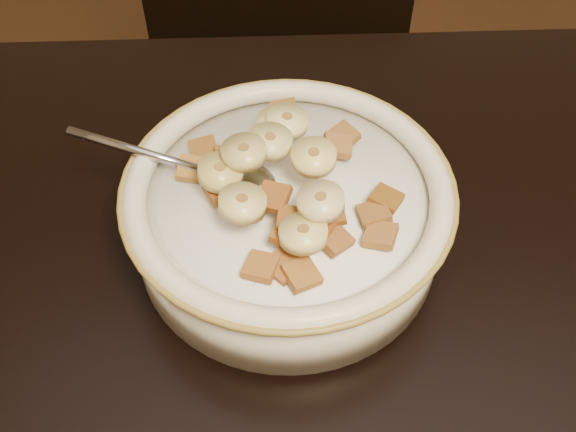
{
  "coord_description": "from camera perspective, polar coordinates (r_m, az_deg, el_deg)",
  "views": [
    {
      "loc": [
        -0.19,
        -0.12,
        1.14
      ],
      "look_at": [
        -0.18,
        0.18,
        0.78
      ],
      "focal_mm": 40.0,
      "sensor_mm": 36.0,
      "label": 1
    }
  ],
  "objects": [
    {
      "name": "chair",
      "position": [
        0.96,
        -0.7,
        1.53
      ],
      "size": [
        0.43,
        0.43,
        0.85
      ],
      "primitive_type": "cube",
      "rotation": [
        0.0,
        0.0,
        -0.17
      ],
      "color": "black",
      "rests_on": "floor"
    },
    {
      "name": "cereal_bowl",
      "position": [
        0.47,
        0.0,
        -0.24
      ],
      "size": [
        0.22,
        0.22,
        0.05
      ],
      "primitive_type": "cylinder",
      "color": "silver",
      "rests_on": "table"
    },
    {
      "name": "milk",
      "position": [
        0.45,
        0.0,
        1.94
      ],
      "size": [
        0.19,
        0.19,
        0.0
      ],
      "primitive_type": "cylinder",
      "color": "white",
      "rests_on": "cereal_bowl"
    },
    {
      "name": "spoon",
      "position": [
        0.46,
        -4.38,
        3.14
      ],
      "size": [
        0.06,
        0.05,
        0.01
      ],
      "primitive_type": "ellipsoid",
      "rotation": [
        0.0,
        0.0,
        4.43
      ],
      "color": "#9EA3B1",
      "rests_on": "cereal_bowl"
    },
    {
      "name": "cereal_square_0",
      "position": [
        0.44,
        7.63,
        0.2
      ],
      "size": [
        0.02,
        0.02,
        0.01
      ],
      "primitive_type": "cube",
      "rotation": [
        -0.13,
        -0.15,
        0.2
      ],
      "color": "brown",
      "rests_on": "milk"
    },
    {
      "name": "cereal_square_1",
      "position": [
        0.42,
        8.22,
        -1.69
      ],
      "size": [
        0.03,
        0.03,
        0.01
      ],
      "primitive_type": "cube",
      "rotation": [
        -0.2,
        0.03,
        1.2
      ],
      "color": "brown",
      "rests_on": "milk"
    },
    {
      "name": "cereal_square_2",
      "position": [
        0.47,
        4.46,
        6.28
      ],
      "size": [
        0.02,
        0.02,
        0.01
      ],
      "primitive_type": "cube",
      "rotation": [
        0.22,
        -0.05,
        1.48
      ],
      "color": "brown",
      "rests_on": "milk"
    },
    {
      "name": "cereal_square_3",
      "position": [
        0.46,
        -8.55,
        4.18
      ],
      "size": [
        0.02,
        0.02,
        0.01
      ],
      "primitive_type": "cube",
      "rotation": [
        -0.16,
        -0.16,
        3.03
      ],
      "color": "olive",
      "rests_on": "milk"
    },
    {
      "name": "cereal_square_4",
      "position": [
        0.46,
        -5.2,
        5.16
      ],
      "size": [
        0.02,
        0.02,
        0.01
      ],
      "primitive_type": "cube",
      "rotation": [
        -0.05,
        0.15,
        0.16
      ],
      "color": "brown",
      "rests_on": "milk"
    },
    {
      "name": "cereal_square_5",
      "position": [
        0.44,
        -5.98,
        2.29
      ],
      "size": [
        0.03,
        0.03,
        0.01
      ],
      "primitive_type": "cube",
      "rotation": [
        0.1,
        0.11,
        0.52
      ],
      "color": "brown",
      "rests_on": "milk"
    },
    {
      "name": "cereal_square_6",
      "position": [
        0.41,
        -0.42,
        -4.39
      ],
      "size": [
        0.03,
        0.03,
        0.01
      ],
      "primitive_type": "cube",
      "rotation": [
        -0.17,
        -0.03,
        2.33
      ],
      "color": "brown",
      "rests_on": "milk"
    },
    {
      "name": "cereal_square_7",
      "position": [
        0.43,
        3.72,
        0.34
      ],
      "size": [
        0.02,
        0.02,
        0.01
      ],
      "primitive_type": "cube",
      "rotation": [
        -0.18,
        -0.18,
        1.68
      ],
      "color": "brown",
      "rests_on": "milk"
    },
    {
      "name": "cereal_square_8",
      "position": [
        0.4,
        1.23,
        -5.23
      ],
      "size": [
        0.03,
        0.03,
        0.01
      ],
      "primitive_type": "cube",
      "rotation": [
        0.13,
        -0.1,
        2.04
      ],
      "color": "#9D6022",
      "rests_on": "milk"
    },
    {
      "name": "cereal_square_9",
      "position": [
        0.42,
        2.97,
        -0.45
      ],
      "size": [
        0.03,
        0.03,
        0.01
      ],
      "primitive_type": "cube",
      "rotation": [
        -0.17,
        0.14,
        2.56
      ],
      "color": "brown",
      "rests_on": "milk"
    },
    {
      "name": "cereal_square_10",
      "position": [
        0.41,
        0.32,
        -0.36
      ],
      "size": [
        0.02,
        0.02,
        0.01
      ],
      "primitive_type": "cube",
      "rotation": [
        0.24,
        0.05,
        1.46
      ],
      "color": "brown",
      "rests_on": "milk"
    },
    {
      "name": "cereal_square_11",
      "position": [
        0.48,
        -7.57,
        5.93
      ],
      "size": [
        0.02,
        0.02,
        0.01
      ],
      "primitive_type": "cube",
      "rotation": [
        -0.02,
        -0.12,
        0.21
      ],
      "color": "brown",
      "rests_on": "milk"
    },
    {
      "name": "cereal_square_12",
      "position": [
        0.44,
        8.71,
        1.53
      ],
      "size": [
        0.03,
        0.03,
        0.01
      ],
      "primitive_type": "cube",
      "rotation": [
        0.09,
        0.13,
        1.01
      ],
      "color": "brown",
      "rests_on": "milk"
    },
    {
      "name": "cereal_square_13",
      "position": [
        0.41,
        0.07,
        -1.58
      ],
      "size": [
        0.03,
        0.03,
        0.01
      ],
      "primitive_type": "cube",
      "rotation": [
        0.12,
        0.01,
        1.15
      ],
      "color": "brown",
      "rests_on": "milk"
    },
    {
      "name": "cereal_square_14",
      "position": [
        0.42,
        -1.29,
        1.7
      ],
      "size": [
        0.03,
        0.03,
        0.01
      ],
      "primitive_type": "cube",
      "rotation": [
        -0.24,
        0.15,
        2.71
      ],
      "color": "#9B521E",
      "rests_on": "milk"
    },
    {
      "name": "cereal_square_15",
      "position": [
        0.4,
        -2.4,
        -4.5
      ],
      "size": [
        0.03,
        0.03,
        0.01
      ],
      "primitive_type": "cube",
      "rotation": [
        0.01,
        0.11,
        2.78
      ],
      "color": "brown",
      "rests_on": "milk"
    },
    {
      "name": "cereal_square_16",
      "position": [
        0.43,
        -3.01,
        1.33
      ],
      "size": [
        0.03,
        0.03,
        0.01
      ],
      "primitive_type": "cube",
      "rotation": [
        -0.22,
        -0.09,
        2.69
      ],
      "color": "brown",
      "rests_on": "milk"
    },
    {
      "name": "cereal_square_17",
      "position": [
        0.5,
        -0.4,
        9.31
      ],
      "size": [
        0.02,
        0.02,
        0.01
      ],
      "primitive_type": "cube",
      "rotation": [
        -0.22,
        -0.08,
        1.61
      ],
      "color": "#885E19",
      "rests_on": "milk"
    },
    {
      "name": "cereal_square_18",
      "position": [
        0.48,
        -6.96,
        5.43
      ],
      "size": [
        0.02,
        0.02,
        0.01
      ],
      "primitive_type": "cube",
      "rotation": [
        0.23,
        -0.11,
        3.08
      ],
      "color": "#9D682C",
      "rests_on": "milk"
    },
    {
      "name": "cereal_square_19",
      "position": [
        0.42,
        4.12,
        -2.05
      ],
      "size": [
        0.03,
        0.03,
        0.01
      ],
      "primitive_type": "cube",
      "rotation": [
        0.15,
        -0.15,
        2.26
      ],
      "color": "brown",
      "rests_on": "milk"
    },
    {
      "name": "cereal_square_20",
      "position": [
        0.48,
        4.87,
        7.09
      ],
      "size": [
        0.03,
        0.03,
        0.01
      ],
      "primitive_type": "cube",
      "rotation": [
        -0.24,
        -0.0,
        2.16
      ],
      "color": "#935E2A",
      "rests_on": "milk"
    },
    {
      "name": "banana_slice_0",
      "position": [
        0.43,
        2.29,
        5.26
      ],
      "size": [
        0.04,
        0.04,
        0.01
      ],
      "primitive_type": "cylinder",
      "rotation": [
        0.01,
        -0.07,
        1.17
      ],
      "color": "#F7D878",
      "rests_on": "milk"
    },
    {
      "name": "banana_slice_1",
      "position": [
        0.4,
        1.37,
        -1.56
      ],
      "size": [
        0.04,
        0.04,
        0.01
      ],
      "primitive_type": "cylinder",
      "rotation": [
        -0.12,
        0.04,
        0.64
      ],
      "color": "#D2C26B",
      "rests_on": "milk"
    },
    {
      "name": "banana_slice_2",
      "position": [
        0.41,
        2.91,
        1.3
      ],
      "size": [
        0.04,
        0.03,
        0.01
      ],
      "primitive_type": "cylinder",
      "rotation": [
        -0.09,
        0.01,
        1.44
      ],
      "color": "beige",
      "rests_on": "milk"
    },
    {
      "name": "banana_slice_3",
      "position": [
        0.45,
        -1.57,
        6.64
      ],
      "size": [
        0.04,
        0.04,
        0.01
      ],
      "primitive_type": "cylinder",
      "rotation": [
        0.09,
        0.0,
        1.31
      ],
      "color": "#E5D982",
      "rests_on": "milk"
    },
    {
      "name": "banana_slice_4",
      "position": [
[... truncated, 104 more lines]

